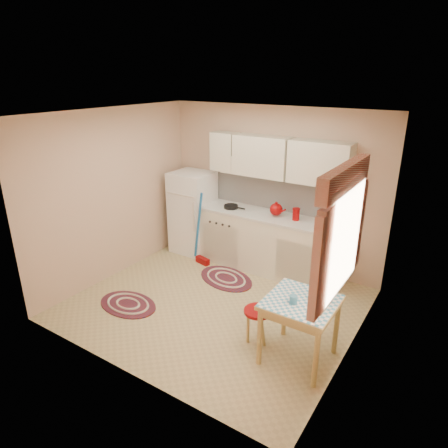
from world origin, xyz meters
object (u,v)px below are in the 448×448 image
at_px(base_cabinets, 264,243).
at_px(stool, 257,325).
at_px(fridge, 193,213).
at_px(table, 299,330).

height_order(base_cabinets, stool, base_cabinets).
height_order(fridge, table, fridge).
bearing_deg(base_cabinets, fridge, -177.88).
bearing_deg(fridge, base_cabinets, 2.12).
xyz_separation_m(table, stool, (-0.51, 0.02, -0.15)).
bearing_deg(stool, base_cabinets, 115.75).
relative_size(base_cabinets, table, 3.12).
bearing_deg(table, stool, 177.55).
bearing_deg(table, base_cabinets, 127.71).
bearing_deg(base_cabinets, stool, -64.25).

